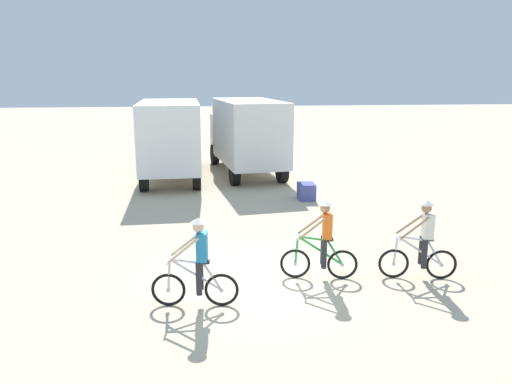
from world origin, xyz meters
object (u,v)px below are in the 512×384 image
(box_truck_white_box, at_px, (246,133))
(supply_crate, at_px, (306,191))
(box_truck_avon_van, at_px, (170,136))
(cyclist_near_camera, at_px, (422,243))
(cyclist_cowboy_hat, at_px, (322,243))
(cyclist_orange_shirt, at_px, (197,266))

(box_truck_white_box, xyz_separation_m, supply_crate, (1.73, -5.04, -1.58))
(box_truck_avon_van, xyz_separation_m, cyclist_near_camera, (6.10, -11.61, -1.03))
(box_truck_avon_van, relative_size, cyclist_cowboy_hat, 3.75)
(cyclist_orange_shirt, xyz_separation_m, supply_crate, (3.91, 8.14, -0.55))
(cyclist_cowboy_hat, distance_m, cyclist_near_camera, 2.21)
(cyclist_cowboy_hat, height_order, supply_crate, cyclist_cowboy_hat)
(cyclist_near_camera, xyz_separation_m, supply_crate, (-1.03, 7.34, -0.55))
(box_truck_white_box, height_order, cyclist_near_camera, box_truck_white_box)
(box_truck_avon_van, distance_m, supply_crate, 6.82)
(cyclist_orange_shirt, bearing_deg, supply_crate, 64.36)
(cyclist_cowboy_hat, bearing_deg, box_truck_avon_van, 109.00)
(box_truck_white_box, bearing_deg, box_truck_avon_van, -167.04)
(box_truck_white_box, distance_m, cyclist_cowboy_hat, 12.19)
(cyclist_cowboy_hat, relative_size, supply_crate, 2.45)
(box_truck_white_box, bearing_deg, cyclist_cowboy_hat, -87.34)
(cyclist_cowboy_hat, xyz_separation_m, cyclist_near_camera, (2.19, -0.25, 0.00))
(box_truck_white_box, bearing_deg, cyclist_near_camera, -77.44)
(cyclist_cowboy_hat, distance_m, supply_crate, 7.21)
(box_truck_avon_van, xyz_separation_m, cyclist_cowboy_hat, (3.91, -11.36, -1.03))
(cyclist_cowboy_hat, height_order, cyclist_near_camera, same)
(cyclist_orange_shirt, distance_m, cyclist_near_camera, 5.00)
(box_truck_avon_van, xyz_separation_m, box_truck_white_box, (3.35, 0.77, 0.00))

